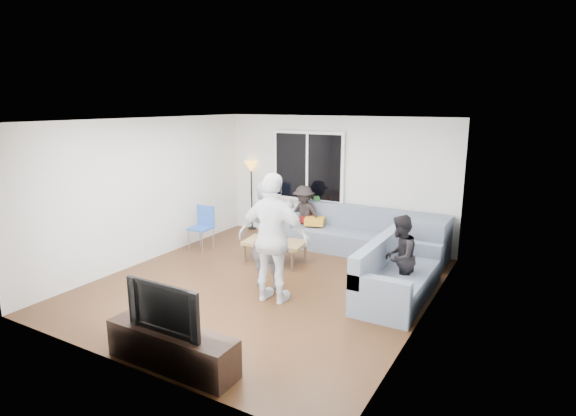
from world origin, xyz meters
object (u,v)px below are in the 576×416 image
Objects in this scene: sofa_back_section at (343,229)px; spectator_back at (304,215)px; player_right at (274,239)px; coffee_table at (275,252)px; television at (169,306)px; tv_console at (172,348)px; sofa_right_section at (399,270)px; side_chair at (201,229)px; spectator_right at (399,257)px; player_left at (267,235)px; floor_lamp at (252,196)px.

spectator_back is (-0.90, 0.03, 0.18)m from sofa_back_section.
player_right is 2.95m from spectator_back.
coffee_table is 1.12× the size of television.
sofa_back_section is at bearing 89.87° from tv_console.
side_chair is at bearing 85.32° from sofa_right_section.
sofa_right_section is 3.06m from spectator_back.
spectator_right reaches higher than television.
sofa_right_section is 2.46m from coffee_table.
player_right reaches higher than sofa_back_section.
player_left reaches higher than sofa_right_section.
coffee_table is 3.61m from television.
tv_console is at bearing -58.06° from side_chair.
player_right is (2.52, -3.16, 0.17)m from floor_lamp.
spectator_right reaches higher than sofa_right_section.
sofa_right_section is 1.05× the size of player_right.
player_left reaches higher than spectator_back.
player_left is 0.91× the size of player_right.
floor_lamp reaches higher than spectator_right.
player_left is (2.17, -2.77, 0.08)m from floor_lamp.
player_left is 1.36× the size of spectator_right.
spectator_right is at bearing -10.32° from coffee_table.
side_chair is (-4.07, 0.33, 0.01)m from sofa_right_section.
player_left is 2.44m from television.
player_left is at bearing -70.96° from spectator_right.
player_left is at bearing -96.89° from sofa_back_section.
player_left reaches higher than sofa_back_section.
sofa_right_section reaches higher than tv_console.
floor_lamp is at bearing -53.32° from player_left.
coffee_table is 0.71× the size of floor_lamp.
sofa_back_section and sofa_right_section have the same top height.
side_chair is at bearing -150.73° from sofa_back_section.
tv_console is (2.44, -3.40, -0.21)m from side_chair.
spectator_back is (-0.10, 1.32, 0.40)m from coffee_table.
player_left reaches higher than floor_lamp.
spectator_back is at bearing -76.17° from player_right.
sofa_right_section is at bearing -9.91° from coffee_table.
side_chair is 4.19m from tv_console.
sofa_back_section is at bearing 58.12° from coffee_table.
tv_console is at bearing -64.81° from floor_lamp.
side_chair is at bearing 125.73° from television.
side_chair is 0.71× the size of spectator_back.
sofa_back_section is 2.67× the size of side_chair.
sofa_back_section is at bearing -9.79° from floor_lamp.
floor_lamp is 5.77m from tv_console.
sofa_right_section is at bearing -162.71° from player_left.
spectator_back reaches higher than coffee_table.
spectator_back is (-2.51, 1.74, 0.18)m from sofa_right_section.
tv_console is at bearing 82.48° from player_right.
spectator_right is 3.07m from spectator_back.
spectator_back is (1.56, 1.40, 0.17)m from side_chair.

